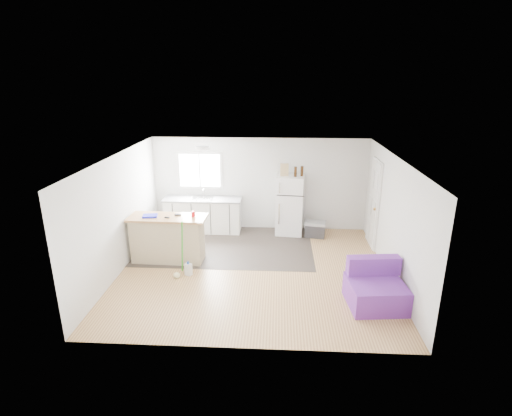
% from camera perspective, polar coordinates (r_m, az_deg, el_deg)
% --- Properties ---
extents(room, '(5.51, 5.01, 2.41)m').
position_cam_1_polar(room, '(7.96, -0.32, -1.26)').
color(room, '#95643E').
rests_on(room, ground).
extents(vinyl_zone, '(4.05, 2.50, 0.00)m').
position_cam_1_polar(vinyl_zone, '(9.63, -4.18, -5.38)').
color(vinyl_zone, '#332C26').
rests_on(vinyl_zone, floor).
extents(window, '(1.18, 0.06, 0.98)m').
position_cam_1_polar(window, '(10.43, -8.03, 5.35)').
color(window, white).
rests_on(window, back_wall).
extents(interior_door, '(0.11, 0.92, 2.10)m').
position_cam_1_polar(interior_door, '(9.74, 16.48, 0.55)').
color(interior_door, white).
rests_on(interior_door, right_wall).
extents(ceiling_fixture, '(0.30, 0.30, 0.07)m').
position_cam_1_polar(ceiling_fixture, '(8.97, -7.61, 8.51)').
color(ceiling_fixture, white).
rests_on(ceiling_fixture, ceiling).
extents(kitchen_cabinets, '(1.99, 0.62, 1.16)m').
position_cam_1_polar(kitchen_cabinets, '(10.44, -7.56, -0.91)').
color(kitchen_cabinets, white).
rests_on(kitchen_cabinets, floor).
extents(peninsula, '(1.68, 0.68, 1.02)m').
position_cam_1_polar(peninsula, '(8.90, -12.48, -4.25)').
color(peninsula, '#C6B48F').
rests_on(peninsula, floor).
extents(refrigerator, '(0.73, 0.70, 1.52)m').
position_cam_1_polar(refrigerator, '(10.14, 4.84, 0.46)').
color(refrigerator, white).
rests_on(refrigerator, floor).
extents(cooler, '(0.56, 0.43, 0.39)m').
position_cam_1_polar(cooler, '(10.18, 8.44, -2.98)').
color(cooler, '#2F2F31').
rests_on(cooler, floor).
extents(purple_seat, '(1.04, 0.99, 0.78)m').
position_cam_1_polar(purple_seat, '(7.50, 16.67, -11.05)').
color(purple_seat, '#682E97').
rests_on(purple_seat, floor).
extents(cleaner_jug, '(0.16, 0.14, 0.30)m').
position_cam_1_polar(cleaner_jug, '(8.33, -9.63, -8.62)').
color(cleaner_jug, white).
rests_on(cleaner_jug, floor).
extents(mop, '(0.27, 0.34, 1.23)m').
position_cam_1_polar(mop, '(8.23, -11.03, -8.27)').
color(mop, green).
rests_on(mop, floor).
extents(red_cup, '(0.10, 0.10, 0.12)m').
position_cam_1_polar(red_cup, '(8.59, -8.96, -0.84)').
color(red_cup, red).
rests_on(red_cup, peninsula).
extents(blue_tray, '(0.34, 0.27, 0.04)m').
position_cam_1_polar(blue_tray, '(8.79, -14.90, -1.08)').
color(blue_tray, '#161AD1').
rests_on(blue_tray, peninsula).
extents(tool_a, '(0.15, 0.08, 0.03)m').
position_cam_1_polar(tool_a, '(8.74, -11.10, -0.93)').
color(tool_a, black).
rests_on(tool_a, peninsula).
extents(tool_b, '(0.11, 0.06, 0.03)m').
position_cam_1_polar(tool_b, '(8.62, -12.60, -1.33)').
color(tool_b, black).
rests_on(tool_b, peninsula).
extents(cardboard_box, '(0.21, 0.11, 0.30)m').
position_cam_1_polar(cardboard_box, '(9.88, 4.07, 5.46)').
color(cardboard_box, tan).
rests_on(cardboard_box, refrigerator).
extents(bottle_left, '(0.07, 0.07, 0.25)m').
position_cam_1_polar(bottle_left, '(9.81, 5.66, 5.18)').
color(bottle_left, '#331C09').
rests_on(bottle_left, refrigerator).
extents(bottle_right, '(0.09, 0.09, 0.25)m').
position_cam_1_polar(bottle_right, '(9.89, 6.59, 5.26)').
color(bottle_right, '#331C09').
rests_on(bottle_right, refrigerator).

